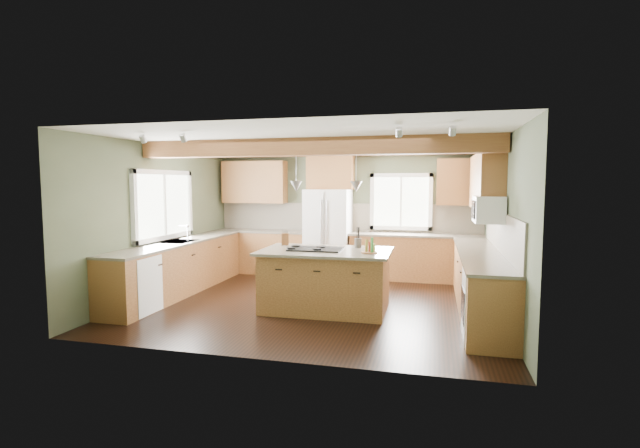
# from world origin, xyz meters

# --- Properties ---
(floor) EXTENTS (5.60, 5.60, 0.00)m
(floor) POSITION_xyz_m (0.00, 0.00, 0.00)
(floor) COLOR black
(floor) RESTS_ON ground
(ceiling) EXTENTS (5.60, 5.60, 0.00)m
(ceiling) POSITION_xyz_m (0.00, 0.00, 2.60)
(ceiling) COLOR silver
(ceiling) RESTS_ON wall_back
(wall_back) EXTENTS (5.60, 0.00, 5.60)m
(wall_back) POSITION_xyz_m (0.00, 2.50, 1.30)
(wall_back) COLOR #424C36
(wall_back) RESTS_ON ground
(wall_left) EXTENTS (0.00, 5.00, 5.00)m
(wall_left) POSITION_xyz_m (-2.80, 0.00, 1.30)
(wall_left) COLOR #424C36
(wall_left) RESTS_ON ground
(wall_right) EXTENTS (0.00, 5.00, 5.00)m
(wall_right) POSITION_xyz_m (2.80, 0.00, 1.30)
(wall_right) COLOR #424C36
(wall_right) RESTS_ON ground
(ceiling_beam) EXTENTS (5.55, 0.26, 0.26)m
(ceiling_beam) POSITION_xyz_m (0.00, -0.37, 2.47)
(ceiling_beam) COLOR brown
(ceiling_beam) RESTS_ON ceiling
(soffit_trim) EXTENTS (5.55, 0.20, 0.10)m
(soffit_trim) POSITION_xyz_m (0.00, 2.40, 2.54)
(soffit_trim) COLOR brown
(soffit_trim) RESTS_ON ceiling
(backsplash_back) EXTENTS (5.58, 0.03, 0.58)m
(backsplash_back) POSITION_xyz_m (0.00, 2.48, 1.21)
(backsplash_back) COLOR brown
(backsplash_back) RESTS_ON wall_back
(backsplash_right) EXTENTS (0.03, 3.70, 0.58)m
(backsplash_right) POSITION_xyz_m (2.78, 0.05, 1.21)
(backsplash_right) COLOR brown
(backsplash_right) RESTS_ON wall_right
(base_cab_back_left) EXTENTS (2.02, 0.60, 0.88)m
(base_cab_back_left) POSITION_xyz_m (-1.79, 2.20, 0.44)
(base_cab_back_left) COLOR brown
(base_cab_back_left) RESTS_ON floor
(counter_back_left) EXTENTS (2.06, 0.64, 0.04)m
(counter_back_left) POSITION_xyz_m (-1.79, 2.20, 0.90)
(counter_back_left) COLOR #4D4538
(counter_back_left) RESTS_ON base_cab_back_left
(base_cab_back_right) EXTENTS (2.62, 0.60, 0.88)m
(base_cab_back_right) POSITION_xyz_m (1.49, 2.20, 0.44)
(base_cab_back_right) COLOR brown
(base_cab_back_right) RESTS_ON floor
(counter_back_right) EXTENTS (2.66, 0.64, 0.04)m
(counter_back_right) POSITION_xyz_m (1.49, 2.20, 0.90)
(counter_back_right) COLOR #4D4538
(counter_back_right) RESTS_ON base_cab_back_right
(base_cab_left) EXTENTS (0.60, 3.70, 0.88)m
(base_cab_left) POSITION_xyz_m (-2.50, 0.05, 0.44)
(base_cab_left) COLOR brown
(base_cab_left) RESTS_ON floor
(counter_left) EXTENTS (0.64, 3.74, 0.04)m
(counter_left) POSITION_xyz_m (-2.50, 0.05, 0.90)
(counter_left) COLOR #4D4538
(counter_left) RESTS_ON base_cab_left
(base_cab_right) EXTENTS (0.60, 3.70, 0.88)m
(base_cab_right) POSITION_xyz_m (2.50, 0.05, 0.44)
(base_cab_right) COLOR brown
(base_cab_right) RESTS_ON floor
(counter_right) EXTENTS (0.64, 3.74, 0.04)m
(counter_right) POSITION_xyz_m (2.50, 0.05, 0.90)
(counter_right) COLOR #4D4538
(counter_right) RESTS_ON base_cab_right
(upper_cab_back_left) EXTENTS (1.40, 0.35, 0.90)m
(upper_cab_back_left) POSITION_xyz_m (-1.99, 2.33, 1.95)
(upper_cab_back_left) COLOR brown
(upper_cab_back_left) RESTS_ON wall_back
(upper_cab_over_fridge) EXTENTS (0.96, 0.35, 0.70)m
(upper_cab_over_fridge) POSITION_xyz_m (-0.30, 2.33, 2.15)
(upper_cab_over_fridge) COLOR brown
(upper_cab_over_fridge) RESTS_ON wall_back
(upper_cab_right) EXTENTS (0.35, 2.20, 0.90)m
(upper_cab_right) POSITION_xyz_m (2.62, 0.90, 1.95)
(upper_cab_right) COLOR brown
(upper_cab_right) RESTS_ON wall_right
(upper_cab_back_corner) EXTENTS (0.90, 0.35, 0.90)m
(upper_cab_back_corner) POSITION_xyz_m (2.30, 2.33, 1.95)
(upper_cab_back_corner) COLOR brown
(upper_cab_back_corner) RESTS_ON wall_back
(window_left) EXTENTS (0.04, 1.60, 1.05)m
(window_left) POSITION_xyz_m (-2.78, 0.05, 1.55)
(window_left) COLOR white
(window_left) RESTS_ON wall_left
(window_back) EXTENTS (1.10, 0.04, 1.00)m
(window_back) POSITION_xyz_m (1.15, 2.48, 1.55)
(window_back) COLOR white
(window_back) RESTS_ON wall_back
(sink) EXTENTS (0.50, 0.65, 0.03)m
(sink) POSITION_xyz_m (-2.50, 0.05, 0.91)
(sink) COLOR #262628
(sink) RESTS_ON counter_left
(faucet) EXTENTS (0.02, 0.02, 0.28)m
(faucet) POSITION_xyz_m (-2.32, 0.05, 1.05)
(faucet) COLOR #B2B2B7
(faucet) RESTS_ON sink
(dishwasher) EXTENTS (0.60, 0.60, 0.84)m
(dishwasher) POSITION_xyz_m (-2.49, -1.25, 0.43)
(dishwasher) COLOR white
(dishwasher) RESTS_ON floor
(oven) EXTENTS (0.60, 0.72, 0.84)m
(oven) POSITION_xyz_m (2.49, -1.25, 0.43)
(oven) COLOR white
(oven) RESTS_ON floor
(microwave) EXTENTS (0.40, 0.70, 0.38)m
(microwave) POSITION_xyz_m (2.58, -0.05, 1.55)
(microwave) COLOR white
(microwave) RESTS_ON wall_right
(pendant_left) EXTENTS (0.18, 0.18, 0.16)m
(pendant_left) POSITION_xyz_m (-0.23, -0.38, 1.88)
(pendant_left) COLOR #B2B2B7
(pendant_left) RESTS_ON ceiling
(pendant_right) EXTENTS (0.18, 0.18, 0.16)m
(pendant_right) POSITION_xyz_m (0.69, -0.36, 1.88)
(pendant_right) COLOR #B2B2B7
(pendant_right) RESTS_ON ceiling
(refrigerator) EXTENTS (0.90, 0.74, 1.80)m
(refrigerator) POSITION_xyz_m (-0.30, 2.12, 0.90)
(refrigerator) COLOR white
(refrigerator) RESTS_ON floor
(island) EXTENTS (1.85, 1.15, 0.88)m
(island) POSITION_xyz_m (0.23, -0.37, 0.44)
(island) COLOR brown
(island) RESTS_ON floor
(island_top) EXTENTS (1.98, 1.27, 0.04)m
(island_top) POSITION_xyz_m (0.23, -0.37, 0.90)
(island_top) COLOR #4D4538
(island_top) RESTS_ON island
(cooktop) EXTENTS (0.80, 0.54, 0.02)m
(cooktop) POSITION_xyz_m (0.08, -0.37, 0.93)
(cooktop) COLOR black
(cooktop) RESTS_ON island_top
(knife_block) EXTENTS (0.14, 0.12, 0.19)m
(knife_block) POSITION_xyz_m (-0.54, 0.02, 1.02)
(knife_block) COLOR brown
(knife_block) RESTS_ON island_top
(utensil_crock) EXTENTS (0.12, 0.12, 0.15)m
(utensil_crock) POSITION_xyz_m (0.66, 0.02, 0.99)
(utensil_crock) COLOR #403833
(utensil_crock) RESTS_ON island_top
(bottle_tray) EXTENTS (0.24, 0.24, 0.22)m
(bottle_tray) POSITION_xyz_m (0.92, -0.51, 1.03)
(bottle_tray) COLOR brown
(bottle_tray) RESTS_ON island_top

